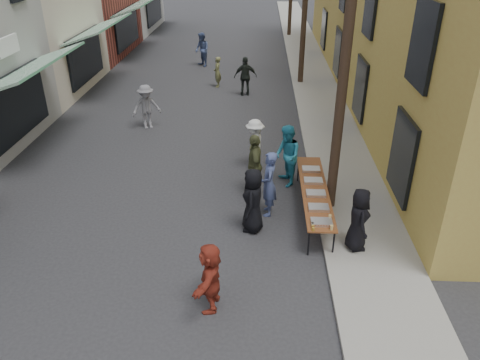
# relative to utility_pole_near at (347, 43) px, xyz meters

# --- Properties ---
(ground) EXTENTS (120.00, 120.00, 0.00)m
(ground) POSITION_rel_utility_pole_near_xyz_m (-4.30, -3.00, -4.50)
(ground) COLOR #28282B
(ground) RESTS_ON ground
(sidewalk) EXTENTS (2.20, 60.00, 0.10)m
(sidewalk) POSITION_rel_utility_pole_near_xyz_m (0.70, 12.00, -4.45)
(sidewalk) COLOR gray
(sidewalk) RESTS_ON ground
(utility_pole_near) EXTENTS (0.26, 0.26, 9.00)m
(utility_pole_near) POSITION_rel_utility_pole_near_xyz_m (0.00, 0.00, 0.00)
(utility_pole_near) COLOR #2D2116
(utility_pole_near) RESTS_ON ground
(serving_table) EXTENTS (0.70, 4.00, 0.75)m
(serving_table) POSITION_rel_utility_pole_near_xyz_m (-0.50, -0.31, -3.79)
(serving_table) COLOR brown
(serving_table) RESTS_ON ground
(catering_tray_sausage) EXTENTS (0.50, 0.33, 0.08)m
(catering_tray_sausage) POSITION_rel_utility_pole_near_xyz_m (-0.50, -1.96, -3.71)
(catering_tray_sausage) COLOR maroon
(catering_tray_sausage) RESTS_ON serving_table
(catering_tray_foil_b) EXTENTS (0.50, 0.33, 0.08)m
(catering_tray_foil_b) POSITION_rel_utility_pole_near_xyz_m (-0.50, -1.31, -3.71)
(catering_tray_foil_b) COLOR #B2B2B7
(catering_tray_foil_b) RESTS_ON serving_table
(catering_tray_buns) EXTENTS (0.50, 0.33, 0.08)m
(catering_tray_buns) POSITION_rel_utility_pole_near_xyz_m (-0.50, -0.61, -3.71)
(catering_tray_buns) COLOR tan
(catering_tray_buns) RESTS_ON serving_table
(catering_tray_foil_d) EXTENTS (0.50, 0.33, 0.08)m
(catering_tray_foil_d) POSITION_rel_utility_pole_near_xyz_m (-0.50, 0.09, -3.71)
(catering_tray_foil_d) COLOR #B2B2B7
(catering_tray_foil_d) RESTS_ON serving_table
(catering_tray_buns_end) EXTENTS (0.50, 0.33, 0.08)m
(catering_tray_buns_end) POSITION_rel_utility_pole_near_xyz_m (-0.50, 0.79, -3.71)
(catering_tray_buns_end) COLOR tan
(catering_tray_buns_end) RESTS_ON serving_table
(condiment_jar_a) EXTENTS (0.07, 0.07, 0.08)m
(condiment_jar_a) POSITION_rel_utility_pole_near_xyz_m (-0.72, -2.26, -3.71)
(condiment_jar_a) COLOR #A57F26
(condiment_jar_a) RESTS_ON serving_table
(condiment_jar_b) EXTENTS (0.07, 0.07, 0.08)m
(condiment_jar_b) POSITION_rel_utility_pole_near_xyz_m (-0.72, -2.16, -3.71)
(condiment_jar_b) COLOR #A57F26
(condiment_jar_b) RESTS_ON serving_table
(condiment_jar_c) EXTENTS (0.07, 0.07, 0.08)m
(condiment_jar_c) POSITION_rel_utility_pole_near_xyz_m (-0.72, -2.06, -3.71)
(condiment_jar_c) COLOR #A57F26
(condiment_jar_c) RESTS_ON serving_table
(cup_stack) EXTENTS (0.08, 0.08, 0.12)m
(cup_stack) POSITION_rel_utility_pole_near_xyz_m (-0.30, -2.21, -3.69)
(cup_stack) COLOR tan
(cup_stack) RESTS_ON serving_table
(guest_front_a) EXTENTS (0.65, 0.90, 1.71)m
(guest_front_a) POSITION_rel_utility_pole_near_xyz_m (-2.13, -1.15, -3.64)
(guest_front_a) COLOR black
(guest_front_a) RESTS_ON ground
(guest_front_b) EXTENTS (0.44, 0.66, 1.82)m
(guest_front_b) POSITION_rel_utility_pole_near_xyz_m (-1.72, -0.36, -3.59)
(guest_front_b) COLOR #455285
(guest_front_b) RESTS_ON ground
(guest_front_c) EXTENTS (0.92, 1.06, 1.87)m
(guest_front_c) POSITION_rel_utility_pole_near_xyz_m (-1.18, 1.34, -3.57)
(guest_front_c) COLOR teal
(guest_front_c) RESTS_ON ground
(guest_front_d) EXTENTS (0.68, 1.09, 1.62)m
(guest_front_d) POSITION_rel_utility_pole_near_xyz_m (-2.14, 2.48, -3.69)
(guest_front_d) COLOR white
(guest_front_d) RESTS_ON ground
(guest_front_e) EXTENTS (0.54, 1.12, 1.86)m
(guest_front_e) POSITION_rel_utility_pole_near_xyz_m (-2.12, 0.71, -3.57)
(guest_front_e) COLOR #535933
(guest_front_e) RESTS_ON ground
(guest_queue_back) EXTENTS (0.58, 1.44, 1.52)m
(guest_queue_back) POSITION_rel_utility_pole_near_xyz_m (-2.92, -4.00, -3.74)
(guest_queue_back) COLOR #9B3221
(guest_queue_back) RESTS_ON ground
(server) EXTENTS (0.57, 0.82, 1.58)m
(server) POSITION_rel_utility_pole_near_xyz_m (0.35, -1.96, -3.61)
(server) COLOR black
(server) RESTS_ON sidewalk
(passerby_left) EXTENTS (1.27, 1.06, 1.71)m
(passerby_left) POSITION_rel_utility_pole_near_xyz_m (-6.35, 5.70, -3.64)
(passerby_left) COLOR slate
(passerby_left) RESTS_ON ground
(passerby_mid) EXTENTS (1.10, 0.57, 1.79)m
(passerby_mid) POSITION_rel_utility_pole_near_xyz_m (-2.70, 9.97, -3.61)
(passerby_mid) COLOR black
(passerby_mid) RESTS_ON ground
(passerby_right) EXTENTS (0.36, 0.54, 1.46)m
(passerby_right) POSITION_rel_utility_pole_near_xyz_m (-4.11, 11.26, -3.77)
(passerby_right) COLOR olive
(passerby_right) RESTS_ON ground
(passerby_far) EXTENTS (1.08, 1.13, 1.85)m
(passerby_far) POSITION_rel_utility_pole_near_xyz_m (-5.31, 15.16, -3.58)
(passerby_far) COLOR #455686
(passerby_far) RESTS_ON ground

